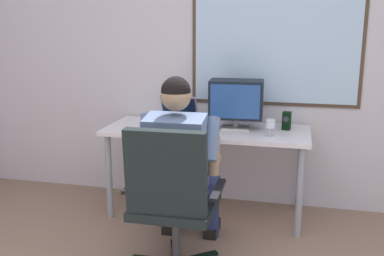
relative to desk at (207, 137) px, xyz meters
name	(u,v)px	position (x,y,z in m)	size (l,w,h in m)	color
wall_rear	(248,50)	(0.27, 0.38, 0.69)	(5.33, 0.08, 2.68)	silver
desk	(207,137)	(0.00, 0.00, 0.00)	(1.65, 0.64, 0.74)	#9296A0
office_chair	(171,194)	(-0.03, -0.96, -0.12)	(0.61, 0.60, 0.98)	black
person_seated	(181,164)	(-0.03, -0.70, -0.01)	(0.54, 0.73, 1.26)	navy
crt_monitor	(236,100)	(0.23, 0.04, 0.32)	(0.43, 0.27, 0.40)	beige
laptop	(175,117)	(-0.28, 0.07, 0.14)	(0.37, 0.36, 0.24)	gray
wine_glass	(270,125)	(0.52, -0.15, 0.17)	(0.07, 0.07, 0.13)	silver
desk_speaker	(287,121)	(0.63, 0.11, 0.15)	(0.07, 0.09, 0.14)	black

